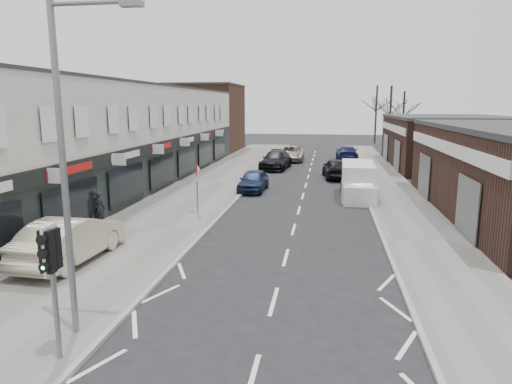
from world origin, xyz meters
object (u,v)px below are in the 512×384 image
at_px(parked_car_left_c, 291,153).
at_px(parked_car_right_a, 360,187).
at_px(parked_car_left_b, 276,160).
at_px(street_lamp, 69,154).
at_px(warning_sign, 198,174).
at_px(parked_car_right_b, 336,168).
at_px(pedestrian, 100,208).
at_px(parked_car_left_a, 253,181).
at_px(parked_car_right_c, 347,153).
at_px(sedan_on_pavement, 71,239).
at_px(white_van, 358,181).
at_px(traffic_light, 51,261).

distance_m(parked_car_left_c, parked_car_right_a, 19.63).
relative_size(parked_car_left_b, parked_car_left_c, 1.01).
relative_size(street_lamp, warning_sign, 2.96).
xyz_separation_m(parked_car_right_a, parked_car_right_b, (-1.28, 7.98, 0.06)).
xyz_separation_m(parked_car_left_b, parked_car_right_a, (6.59, -12.52, -0.06)).
bearing_deg(parked_car_left_c, parked_car_right_a, -74.29).
distance_m(pedestrian, parked_car_left_a, 11.64).
bearing_deg(parked_car_right_c, parked_car_left_c, 11.27).
bearing_deg(parked_car_right_c, sedan_on_pavement, 70.46).
height_order(warning_sign, white_van, warning_sign).
relative_size(street_lamp, white_van, 1.44).
bearing_deg(parked_car_right_b, parked_car_left_a, 42.34).
bearing_deg(pedestrian, sedan_on_pavement, 120.48).
bearing_deg(parked_car_left_b, parked_car_right_b, -35.36).
bearing_deg(parked_car_right_b, traffic_light, 70.56).
height_order(traffic_light, parked_car_right_c, traffic_light).
distance_m(warning_sign, sedan_on_pavement, 8.40).
height_order(pedestrian, parked_car_right_a, pedestrian).
xyz_separation_m(parked_car_left_c, parked_car_right_c, (5.70, 1.25, -0.01)).
distance_m(pedestrian, parked_car_right_c, 31.16).
xyz_separation_m(white_van, parked_car_right_a, (0.10, -0.57, -0.27)).
xyz_separation_m(traffic_light, white_van, (7.80, 20.17, -1.40)).
bearing_deg(warning_sign, street_lamp, -87.16).
xyz_separation_m(white_van, pedestrian, (-12.60, -8.99, -0.10)).
bearing_deg(white_van, parked_car_left_c, 108.59).
xyz_separation_m(warning_sign, pedestrian, (-4.04, -2.83, -1.29)).
bearing_deg(parked_car_left_b, warning_sign, -91.42).
bearing_deg(parked_car_left_a, parked_car_right_c, 71.10).
relative_size(white_van, sedan_on_pavement, 1.11).
relative_size(parked_car_left_a, parked_car_right_b, 0.88).
height_order(street_lamp, parked_car_left_c, street_lamp).
bearing_deg(sedan_on_pavement, parked_car_right_a, -126.70).
distance_m(street_lamp, white_van, 20.86).
height_order(traffic_light, parked_car_left_a, traffic_light).
distance_m(traffic_light, parked_car_left_a, 21.37).
xyz_separation_m(white_van, parked_car_right_c, (0.10, 19.47, -0.26)).
bearing_deg(traffic_light, sedan_on_pavement, 118.22).
height_order(pedestrian, parked_car_left_c, pedestrian).
bearing_deg(parked_car_left_b, parked_car_left_a, -86.55).
bearing_deg(parked_car_left_a, street_lamp, -91.51).
xyz_separation_m(parked_car_left_c, parked_car_right_b, (4.42, -10.80, 0.04)).
bearing_deg(street_lamp, parked_car_right_a, 66.43).
bearing_deg(parked_car_right_a, parked_car_right_b, -75.75).
distance_m(parked_car_left_a, parked_car_right_b, 8.45).
bearing_deg(parked_car_right_b, pedestrian, 49.20).
height_order(street_lamp, parked_car_left_a, street_lamp).
height_order(parked_car_left_a, parked_car_left_c, parked_car_left_c).
bearing_deg(parked_car_right_b, parked_car_right_c, -101.98).
xyz_separation_m(parked_car_left_a, parked_car_right_b, (5.62, 6.31, 0.10)).
distance_m(pedestrian, parked_car_right_b, 19.99).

